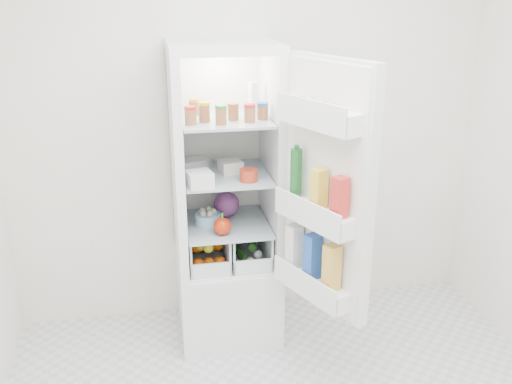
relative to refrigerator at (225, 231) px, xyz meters
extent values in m
cube|color=silver|center=(0.20, 0.25, 0.63)|extent=(3.00, 0.02, 2.60)
cube|color=white|center=(0.00, -0.04, -0.42)|extent=(0.60, 0.60, 0.50)
cube|color=white|center=(0.00, -0.04, 1.11)|extent=(0.60, 0.60, 0.05)
cube|color=white|center=(0.00, 0.24, 0.46)|extent=(0.60, 0.05, 1.25)
cube|color=white|center=(-0.28, -0.04, 0.46)|extent=(0.05, 0.60, 1.25)
cube|color=white|center=(0.27, -0.04, 0.46)|extent=(0.05, 0.60, 1.25)
cube|color=white|center=(0.00, 0.21, 0.46)|extent=(0.50, 0.01, 1.25)
sphere|color=white|center=(0.00, 0.17, 1.04)|extent=(0.05, 0.05, 0.05)
cube|color=#9FB1BA|center=(0.00, -0.06, 0.07)|extent=(0.49, 0.53, 0.01)
cube|color=#9FB1BA|center=(0.00, -0.06, 0.38)|extent=(0.49, 0.53, 0.02)
cube|color=#9FB1BA|center=(0.00, -0.06, 0.71)|extent=(0.49, 0.53, 0.02)
cylinder|color=#B21919|center=(-0.20, -0.20, 0.76)|extent=(0.06, 0.06, 0.08)
cylinder|color=gold|center=(-0.12, -0.15, 0.76)|extent=(0.06, 0.06, 0.08)
cylinder|color=#267226|center=(-0.04, -0.23, 0.76)|extent=(0.06, 0.06, 0.08)
cylinder|color=brown|center=(0.04, -0.13, 0.76)|extent=(0.06, 0.06, 0.08)
cylinder|color=#B21919|center=(0.12, -0.20, 0.76)|extent=(0.06, 0.06, 0.08)
cylinder|color=#194C8C|center=(0.20, -0.15, 0.76)|extent=(0.06, 0.06, 0.08)
cylinder|color=#BF8C19|center=(-0.16, 0.03, 0.76)|extent=(0.06, 0.06, 0.08)
cylinder|color=white|center=(0.18, 0.00, 0.81)|extent=(0.06, 0.06, 0.18)
cube|color=silver|center=(-0.17, -0.26, 0.43)|extent=(0.16, 0.16, 0.08)
cube|color=beige|center=(0.03, -0.04, 0.43)|extent=(0.14, 0.14, 0.07)
cylinder|color=#B4301B|center=(0.11, -0.22, 0.43)|extent=(0.13, 0.13, 0.07)
cube|color=silver|center=(-0.16, 0.12, 0.41)|extent=(0.20, 0.17, 0.04)
sphere|color=#5C2162|center=(0.01, 0.04, 0.16)|extent=(0.16, 0.16, 0.16)
sphere|color=#B7270B|center=(-0.05, -0.23, 0.13)|extent=(0.10, 0.10, 0.10)
cylinder|color=#9CCBE9|center=(-0.11, -0.07, 0.12)|extent=(0.17, 0.17, 0.07)
sphere|color=orange|center=(-0.19, -0.18, -0.12)|extent=(0.07, 0.07, 0.07)
sphere|color=orange|center=(-0.12, -0.18, -0.12)|extent=(0.07, 0.07, 0.07)
sphere|color=orange|center=(-0.06, -0.18, -0.12)|extent=(0.07, 0.07, 0.07)
sphere|color=orange|center=(-0.19, -0.06, -0.06)|extent=(0.07, 0.07, 0.07)
sphere|color=orange|center=(-0.12, -0.06, -0.06)|extent=(0.07, 0.07, 0.07)
sphere|color=orange|center=(-0.06, -0.06, -0.06)|extent=(0.07, 0.07, 0.07)
sphere|color=orange|center=(-0.15, 0.06, -0.12)|extent=(0.07, 0.07, 0.07)
sphere|color=yellow|center=(-0.16, -0.12, -0.03)|extent=(0.06, 0.06, 0.06)
sphere|color=yellow|center=(-0.09, -0.01, -0.03)|extent=(0.06, 0.06, 0.06)
sphere|color=yellow|center=(-0.12, -0.16, -0.03)|extent=(0.06, 0.06, 0.06)
cylinder|color=#1E4C19|center=(0.08, -0.06, -0.13)|extent=(0.09, 0.21, 0.05)
cylinder|color=#1E4C19|center=(0.16, -0.01, -0.08)|extent=(0.08, 0.21, 0.05)
sphere|color=white|center=(0.12, -0.18, -0.13)|extent=(0.05, 0.05, 0.05)
sphere|color=white|center=(0.17, -0.16, -0.10)|extent=(0.05, 0.05, 0.05)
cube|color=white|center=(0.45, -0.60, 0.46)|extent=(0.30, 0.57, 1.30)
cube|color=white|center=(0.42, -0.61, 0.46)|extent=(0.23, 0.52, 1.26)
cube|color=white|center=(0.37, -0.63, 0.83)|extent=(0.30, 0.50, 0.10)
cube|color=white|center=(0.37, -0.63, 0.33)|extent=(0.30, 0.50, 0.10)
cube|color=white|center=(0.37, -0.63, -0.07)|extent=(0.30, 0.50, 0.10)
sphere|color=olive|center=(0.41, -0.75, 0.89)|extent=(0.05, 0.05, 0.05)
sphere|color=olive|center=(0.38, -0.67, 0.89)|extent=(0.05, 0.05, 0.05)
sphere|color=olive|center=(0.35, -0.60, 0.89)|extent=(0.05, 0.05, 0.05)
sphere|color=olive|center=(0.32, -0.53, 0.89)|extent=(0.05, 0.05, 0.05)
cylinder|color=#175120|center=(0.31, -0.50, 0.51)|extent=(0.06, 0.06, 0.26)
cube|color=yellow|center=(0.38, -0.66, 0.48)|extent=(0.09, 0.09, 0.20)
cube|color=red|center=(0.44, -0.80, 0.48)|extent=(0.09, 0.09, 0.20)
cube|color=white|center=(0.31, -0.50, 0.10)|extent=(0.09, 0.09, 0.24)
cube|color=blue|center=(0.37, -0.64, 0.10)|extent=(0.09, 0.09, 0.24)
cube|color=#EFB643|center=(0.43, -0.77, 0.10)|extent=(0.09, 0.09, 0.24)
camera|label=1|loc=(-0.41, -3.18, 1.42)|focal=40.00mm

